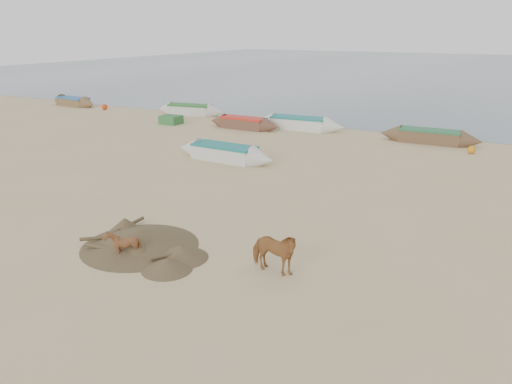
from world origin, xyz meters
The scene contains 8 objects.
ground centered at (0.00, 0.00, 0.00)m, with size 140.00×140.00×0.00m, color tan.
sea centered at (0.00, 82.00, 0.01)m, with size 160.00×160.00×0.00m, color slate.
cow_adult centered at (2.54, 0.45, 0.65)m, with size 0.70×1.53×1.29m, color #9B6432.
calf_front centered at (-1.78, -0.96, 0.47)m, with size 0.76×0.86×0.95m, color brown.
near_canoe centered at (-5.55, 10.56, 0.41)m, with size 5.90×1.26×0.83m, color silver, non-canonical shape.
debris_pile centered at (-2.01, 0.02, 0.28)m, with size 3.73×3.73×0.56m, color brown.
waterline_canoes centered at (-3.26, 20.28, 0.42)m, with size 61.33×4.59×0.91m.
beach_clutter centered at (4.07, 19.55, 0.30)m, with size 46.30×5.08×0.64m.
Camera 1 is at (8.31, -10.91, 6.60)m, focal length 35.00 mm.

